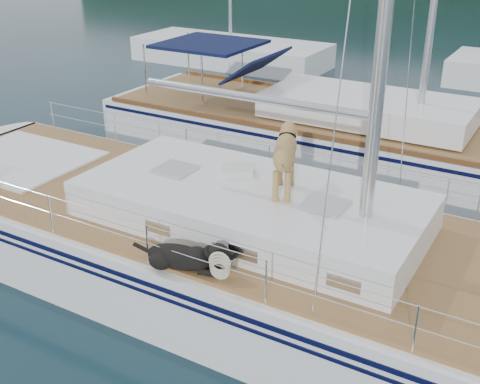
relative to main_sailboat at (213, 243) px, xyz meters
The scene contains 4 objects.
ground 0.68m from the main_sailboat, behind, with size 120.00×120.00×0.00m, color black.
main_sailboat is the anchor object (origin of this frame).
neighbor_sailboat 6.15m from the main_sailboat, 96.08° to the left, with size 11.00×3.50×13.30m.
bg_boat_west 16.18m from the main_sailboat, 120.05° to the left, with size 8.00×3.00×11.65m.
Camera 1 is at (4.80, -7.17, 5.52)m, focal length 45.00 mm.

